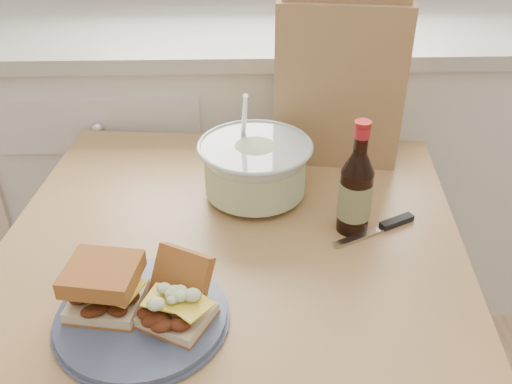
{
  "coord_description": "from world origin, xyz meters",
  "views": [
    {
      "loc": [
        -0.11,
        -0.01,
        1.43
      ],
      "look_at": [
        -0.09,
        0.93,
        0.83
      ],
      "focal_mm": 40.0,
      "sensor_mm": 36.0,
      "label": 1
    }
  ],
  "objects_px": {
    "plate": "(142,317)",
    "paper_bag": "(339,77)",
    "dining_table": "(233,283)",
    "coleslaw_bowl": "(255,171)",
    "beer_bottle": "(356,191)"
  },
  "relations": [
    {
      "from": "plate",
      "to": "paper_bag",
      "type": "xyz_separation_m",
      "value": [
        0.4,
        0.58,
        0.18
      ]
    },
    {
      "from": "coleslaw_bowl",
      "to": "paper_bag",
      "type": "height_order",
      "value": "paper_bag"
    },
    {
      "from": "coleslaw_bowl",
      "to": "paper_bag",
      "type": "relative_size",
      "value": 0.65
    },
    {
      "from": "plate",
      "to": "coleslaw_bowl",
      "type": "bearing_deg",
      "value": 62.46
    },
    {
      "from": "dining_table",
      "to": "beer_bottle",
      "type": "distance_m",
      "value": 0.31
    },
    {
      "from": "plate",
      "to": "paper_bag",
      "type": "bearing_deg",
      "value": 55.79
    },
    {
      "from": "dining_table",
      "to": "coleslaw_bowl",
      "type": "xyz_separation_m",
      "value": [
        0.05,
        0.16,
        0.17
      ]
    },
    {
      "from": "plate",
      "to": "dining_table",
      "type": "bearing_deg",
      "value": 55.68
    },
    {
      "from": "plate",
      "to": "paper_bag",
      "type": "relative_size",
      "value": 0.74
    },
    {
      "from": "beer_bottle",
      "to": "coleslaw_bowl",
      "type": "bearing_deg",
      "value": 150.23
    },
    {
      "from": "coleslaw_bowl",
      "to": "paper_bag",
      "type": "xyz_separation_m",
      "value": [
        0.2,
        0.21,
        0.13
      ]
    },
    {
      "from": "coleslaw_bowl",
      "to": "dining_table",
      "type": "bearing_deg",
      "value": -107.22
    },
    {
      "from": "dining_table",
      "to": "coleslaw_bowl",
      "type": "bearing_deg",
      "value": 78.5
    },
    {
      "from": "plate",
      "to": "coleslaw_bowl",
      "type": "distance_m",
      "value": 0.43
    },
    {
      "from": "coleslaw_bowl",
      "to": "beer_bottle",
      "type": "relative_size",
      "value": 1.02
    }
  ]
}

